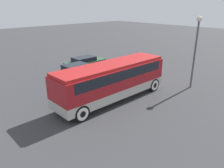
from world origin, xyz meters
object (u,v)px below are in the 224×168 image
(tour_bus, at_px, (113,78))
(parked_car_near, at_px, (77,71))
(lamp_post, at_px, (196,43))
(parked_car_mid, at_px, (85,63))

(tour_bus, height_order, parked_car_near, tour_bus)
(tour_bus, distance_m, lamp_post, 7.79)
(parked_car_mid, xyz_separation_m, lamp_post, (3.26, -11.30, 3.28))
(lamp_post, bearing_deg, parked_car_near, 123.24)
(tour_bus, bearing_deg, lamp_post, -22.12)
(parked_car_mid, bearing_deg, parked_car_near, -140.60)
(tour_bus, bearing_deg, parked_car_near, 81.28)
(parked_car_near, distance_m, parked_car_mid, 3.48)
(parked_car_near, distance_m, lamp_post, 11.34)
(tour_bus, xyz_separation_m, parked_car_mid, (3.65, 8.48, -1.06))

